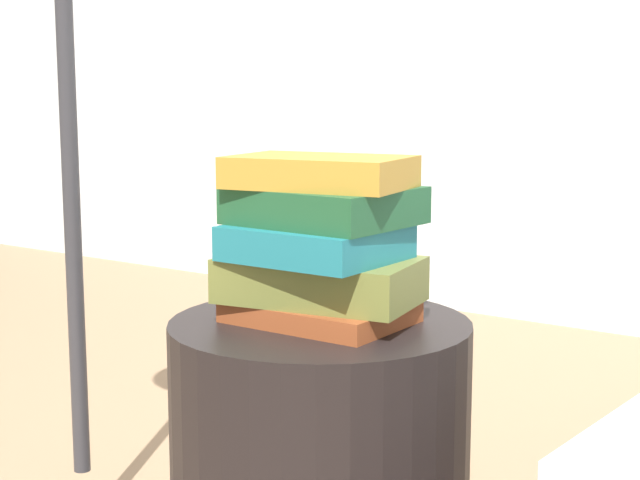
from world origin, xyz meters
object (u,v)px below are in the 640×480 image
object	(u,v)px
side_table	(320,473)
book_forest	(324,205)
book_olive	(322,280)
book_teal	(317,242)
book_ochre	(320,172)
book_rust	(318,312)

from	to	relation	value
side_table	book_forest	xyz separation A→B (m)	(-0.00, 0.01, 0.40)
side_table	book_olive	world-z (taller)	book_olive
book_teal	book_forest	size ratio (longest dim) A/B	0.94
book_teal	book_ochre	xyz separation A→B (m)	(-0.00, 0.01, 0.10)
book_rust	book_forest	size ratio (longest dim) A/B	1.03
side_table	book_ochre	world-z (taller)	book_ochre
book_rust	book_ochre	xyz separation A→B (m)	(0.00, 0.00, 0.20)
book_olive	book_forest	distance (m)	0.11
book_forest	book_ochre	distance (m)	0.05
book_forest	side_table	bearing A→B (deg)	-83.07
book_teal	book_forest	world-z (taller)	book_forest
side_table	book_forest	bearing A→B (deg)	94.61
book_rust	book_olive	xyz separation A→B (m)	(0.01, 0.00, 0.05)
side_table	book_rust	world-z (taller)	book_rust
book_forest	book_ochre	xyz separation A→B (m)	(0.00, -0.01, 0.05)
side_table	book_rust	distance (m)	0.25
side_table	book_teal	world-z (taller)	book_teal
book_teal	book_ochre	distance (m)	0.10
book_rust	book_olive	world-z (taller)	book_olive
book_ochre	book_rust	bearing A→B (deg)	170.62
book_olive	book_ochre	size ratio (longest dim) A/B	1.12
book_teal	book_forest	distance (m)	0.06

